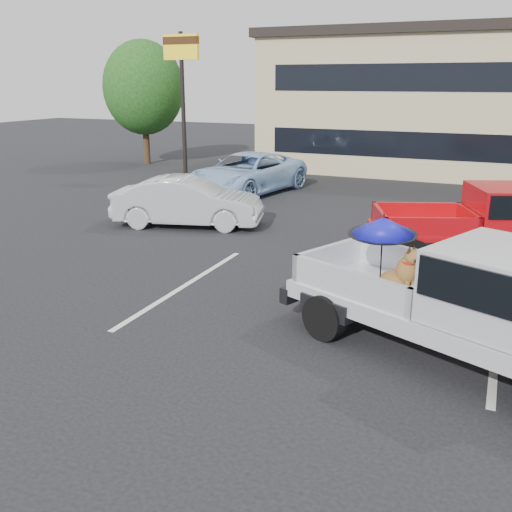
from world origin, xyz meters
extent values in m
plane|color=black|center=(0.00, 0.00, 0.00)|extent=(90.00, 90.00, 0.00)
cube|color=silver|center=(-3.00, 2.00, 0.00)|extent=(0.12, 5.00, 0.01)
cube|color=silver|center=(3.00, 2.00, 0.00)|extent=(0.12, 5.00, 0.01)
cube|color=tan|center=(2.00, 21.00, 3.00)|extent=(20.00, 8.00, 6.00)
cube|color=black|center=(2.00, 21.00, 6.10)|extent=(20.40, 8.40, 0.40)
cube|color=black|center=(2.00, 17.02, 1.50)|extent=(18.00, 0.08, 1.10)
cube|color=black|center=(2.00, 17.02, 4.20)|extent=(18.00, 0.08, 1.10)
cylinder|color=black|center=(-10.00, 14.00, 3.00)|extent=(0.18, 0.18, 6.00)
cube|color=yellow|center=(-10.00, 14.00, 5.40)|extent=(1.60, 0.18, 1.00)
cube|color=#381E0C|center=(-10.00, 14.00, 5.65)|extent=(1.60, 0.22, 0.30)
cylinder|color=#332114|center=(-14.00, 17.00, 1.21)|extent=(0.32, 0.32, 2.42)
ellipsoid|color=#134314|center=(-14.00, 17.00, 3.74)|extent=(3.96, 3.96, 4.55)
cylinder|color=black|center=(0.40, 0.70, 0.38)|extent=(0.81, 0.56, 0.76)
cylinder|color=black|center=(1.13, 2.39, 0.38)|extent=(0.81, 0.56, 0.76)
cube|color=silver|center=(2.46, 0.80, 0.67)|extent=(5.71, 3.92, 0.28)
cube|color=black|center=(-0.06, 1.90, 0.50)|extent=(0.95, 1.87, 0.28)
cube|color=silver|center=(2.96, 0.58, 1.35)|extent=(2.25, 2.35, 1.05)
cube|color=black|center=(2.96, 0.58, 1.55)|extent=(2.15, 2.38, 0.55)
cube|color=black|center=(1.13, 1.38, 0.73)|extent=(2.84, 2.61, 0.10)
cube|color=silver|center=(1.48, 2.18, 1.03)|extent=(2.15, 1.01, 0.50)
cube|color=silver|center=(0.78, 0.59, 1.03)|extent=(2.15, 1.01, 0.50)
cube|color=silver|center=(0.12, 1.82, 1.03)|extent=(0.83, 1.73, 0.50)
cube|color=silver|center=(2.14, 0.94, 1.03)|extent=(0.83, 1.73, 0.50)
ellipsoid|color=brown|center=(1.38, 1.34, 0.95)|extent=(0.63, 0.59, 0.34)
cylinder|color=brown|center=(1.59, 1.16, 0.91)|extent=(0.07, 0.07, 0.25)
cylinder|color=brown|center=(1.66, 1.31, 0.91)|extent=(0.07, 0.07, 0.25)
ellipsoid|color=brown|center=(1.54, 1.27, 1.16)|extent=(0.41, 0.39, 0.46)
cylinder|color=red|center=(1.56, 1.26, 1.31)|extent=(0.22, 0.22, 0.04)
sphere|color=brown|center=(1.63, 1.23, 1.41)|extent=(0.24, 0.24, 0.24)
cone|color=black|center=(1.75, 1.18, 1.39)|extent=(0.20, 0.17, 0.12)
cone|color=black|center=(1.58, 1.18, 1.54)|extent=(0.08, 0.08, 0.13)
cone|color=black|center=(1.63, 1.30, 1.54)|extent=(0.08, 0.08, 0.13)
cylinder|color=brown|center=(1.20, 1.42, 0.84)|extent=(0.30, 0.05, 0.10)
cylinder|color=black|center=(1.13, 1.31, 1.31)|extent=(0.02, 0.10, 1.05)
cone|color=#1414AF|center=(1.13, 1.31, 1.85)|extent=(1.10, 1.12, 0.36)
cylinder|color=black|center=(1.13, 1.31, 2.01)|extent=(0.02, 0.02, 0.10)
cylinder|color=black|center=(1.13, 1.31, 1.72)|extent=(1.10, 1.10, 0.09)
cylinder|color=black|center=(1.16, 4.93, 0.36)|extent=(0.76, 0.50, 0.71)
cylinder|color=black|center=(0.54, 6.53, 0.36)|extent=(0.76, 0.50, 0.71)
cube|color=#B00910|center=(2.46, 6.36, 0.63)|extent=(5.35, 3.51, 0.26)
cube|color=black|center=(0.07, 5.42, 0.47)|extent=(0.83, 1.77, 0.26)
cube|color=#B00910|center=(2.94, 6.55, 1.26)|extent=(2.07, 2.17, 0.98)
cube|color=black|center=(2.94, 6.55, 1.45)|extent=(1.97, 2.20, 0.51)
cube|color=black|center=(1.20, 5.87, 0.68)|extent=(2.63, 2.39, 0.09)
cube|color=#B00910|center=(0.90, 6.62, 0.96)|extent=(2.04, 0.87, 0.47)
cube|color=#B00910|center=(1.50, 5.11, 0.96)|extent=(2.04, 0.87, 0.47)
cube|color=#B00910|center=(0.24, 5.49, 0.96)|extent=(0.72, 1.64, 0.47)
cube|color=#B00910|center=(2.16, 6.24, 0.96)|extent=(0.72, 1.64, 0.47)
imported|color=#B6BABE|center=(-5.52, 6.50, 0.71)|extent=(4.54, 2.59, 1.41)
imported|color=#98BBE2|center=(-6.03, 11.77, 0.75)|extent=(3.46, 5.75, 1.49)
camera|label=1|loc=(2.80, -7.62, 4.07)|focal=40.00mm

